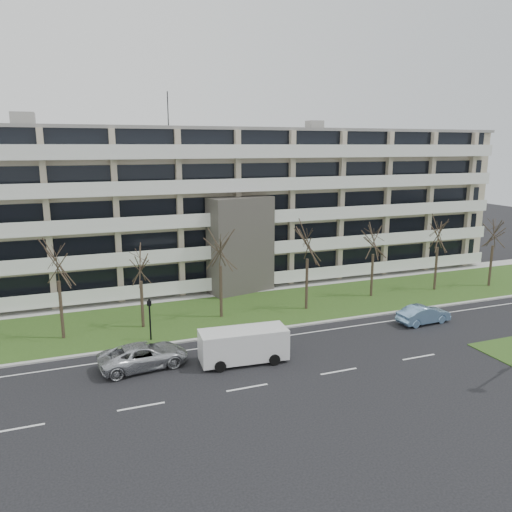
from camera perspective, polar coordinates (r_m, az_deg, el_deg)
name	(u,v)px	position (r m, az deg, el deg)	size (l,w,h in m)	color
ground	(339,371)	(31.93, 9.44, -12.88)	(160.00, 160.00, 0.00)	black
grass_verge	(262,308)	(42.80, 0.67, -5.98)	(90.00, 10.00, 0.06)	#2B4B19
curb	(286,327)	(38.45, 3.42, -8.13)	(90.00, 0.35, 0.12)	#B2B2AD
sidewalk	(241,291)	(47.73, -1.74, -4.01)	(90.00, 2.00, 0.08)	#B2B2AD
lane_edge_line	(294,335)	(37.20, 4.37, -8.96)	(90.00, 0.12, 0.01)	white
apartment_building	(219,204)	(52.60, -4.24, 5.94)	(60.50, 15.10, 18.75)	#B9A990
silver_pickup	(144,356)	(32.52, -12.72, -11.05)	(2.55, 5.52, 1.53)	#B6B8BE
blue_sedan	(424,314)	(41.31, 18.60, -6.35)	(1.51, 4.32, 1.42)	#7CA9D7
white_van	(245,343)	(32.31, -1.32, -9.87)	(5.73, 2.63, 2.17)	white
pedestrian_signal	(150,314)	(36.19, -12.05, -6.53)	(0.34, 0.30, 3.08)	black
tree_1	(57,258)	(37.29, -21.83, -0.19)	(3.84, 3.84, 7.69)	#382B21
tree_2	(140,263)	(38.04, -13.12, -0.74)	(3.28, 3.28, 6.56)	#382B21
tree_3	(220,245)	(39.23, -4.11, 1.22)	(3.82, 3.82, 7.64)	#382B21
tree_4	(308,239)	(41.34, 5.93, 1.98)	(3.92, 3.92, 7.83)	#382B21
tree_5	(374,237)	(46.10, 13.33, 2.09)	(3.56, 3.56, 7.12)	#382B21
tree_6	(439,230)	(49.95, 20.17, 2.77)	(3.74, 3.74, 7.49)	#382B21
tree_7	(494,229)	(53.42, 25.59, 2.77)	(3.67, 3.67, 7.33)	#382B21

